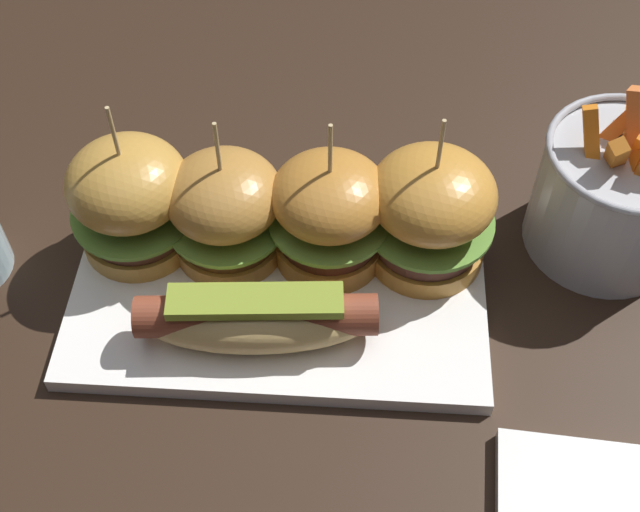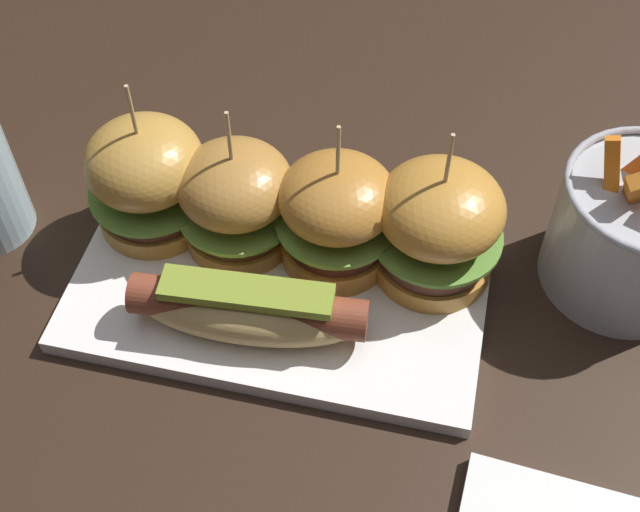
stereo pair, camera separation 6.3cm
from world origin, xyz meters
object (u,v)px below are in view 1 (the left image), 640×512
object	(u,v)px
fries_bucket	(616,194)
slider_center_left	(226,209)
slider_center_right	(329,213)
platter_main	(279,291)
hot_dog	(257,318)
slider_far_right	(430,211)
slider_far_left	(131,198)

from	to	relation	value
fries_bucket	slider_center_left	bearing A→B (deg)	-172.74
slider_center_right	platter_main	bearing A→B (deg)	-136.32
hot_dog	slider_center_left	xyz separation A→B (m)	(-0.03, 0.09, 0.02)
slider_center_right	slider_far_right	distance (m)	0.08
platter_main	hot_dog	size ratio (longest dim) A/B	1.82
slider_center_left	slider_center_right	world-z (taller)	slider_center_right
slider_center_left	slider_center_right	bearing A→B (deg)	-0.86
slider_center_left	fries_bucket	xyz separation A→B (m)	(0.31, 0.04, -0.00)
platter_main	slider_far_right	size ratio (longest dim) A/B	2.26
platter_main	slider_far_right	bearing A→B (deg)	19.41
slider_center_left	slider_center_right	distance (m)	0.08
slider_far_right	fries_bucket	xyz separation A→B (m)	(0.15, 0.04, -0.01)
hot_dog	slider_far_right	xyz separation A→B (m)	(0.13, 0.09, 0.03)
hot_dog	platter_main	bearing A→B (deg)	77.20
slider_center_right	slider_far_right	bearing A→B (deg)	3.42
platter_main	slider_far_right	world-z (taller)	slider_far_right
hot_dog	slider_center_right	xyz separation A→B (m)	(0.05, 0.08, 0.02)
platter_main	fries_bucket	xyz separation A→B (m)	(0.26, 0.08, 0.05)
slider_center_right	fries_bucket	bearing A→B (deg)	10.12
hot_dog	slider_far_left	size ratio (longest dim) A/B	1.25
slider_far_right	slider_far_left	bearing A→B (deg)	179.91
slider_far_left	slider_far_right	distance (m)	0.23
slider_far_left	slider_center_right	size ratio (longest dim) A/B	1.02
hot_dog	slider_far_left	bearing A→B (deg)	140.31
slider_far_left	slider_far_right	bearing A→B (deg)	-0.09
slider_center_left	slider_far_right	distance (m)	0.16
platter_main	fries_bucket	size ratio (longest dim) A/B	2.12
platter_main	hot_dog	distance (m)	0.06
slider_far_left	slider_center_left	distance (m)	0.07
platter_main	slider_far_left	world-z (taller)	slider_far_left
platter_main	fries_bucket	world-z (taller)	fries_bucket
slider_far_left	slider_center_left	size ratio (longest dim) A/B	1.05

